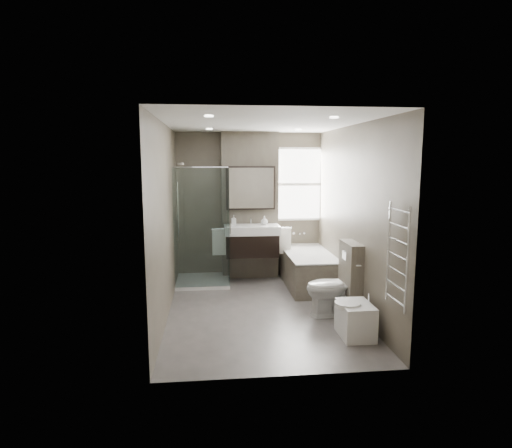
{
  "coord_description": "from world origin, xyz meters",
  "views": [
    {
      "loc": [
        -0.69,
        -5.8,
        2.12
      ],
      "look_at": [
        -0.06,
        0.15,
        1.22
      ],
      "focal_mm": 30.0,
      "sensor_mm": 36.0,
      "label": 1
    }
  ],
  "objects": [
    {
      "name": "shower_enclosure",
      "position": [
        -0.75,
        1.35,
        0.49
      ],
      "size": [
        0.9,
        0.9,
        2.0
      ],
      "color": "white",
      "rests_on": "ground"
    },
    {
      "name": "towel_right",
      "position": [
        0.56,
        1.4,
        0.72
      ],
      "size": [
        0.24,
        0.06,
        0.44
      ],
      "primitive_type": "cube",
      "color": "white",
      "rests_on": "vanity_pier"
    },
    {
      "name": "towel_left",
      "position": [
        -0.56,
        1.4,
        0.72
      ],
      "size": [
        0.24,
        0.06,
        0.44
      ],
      "primitive_type": "cube",
      "color": "white",
      "rests_on": "vanity_pier"
    },
    {
      "name": "cistern_box",
      "position": [
        1.21,
        -0.25,
        0.5
      ],
      "size": [
        0.19,
        0.55,
        1.0
      ],
      "color": "#585145",
      "rests_on": "ground"
    },
    {
      "name": "bathtub",
      "position": [
        0.92,
        1.1,
        0.32
      ],
      "size": [
        0.75,
        1.6,
        0.57
      ],
      "color": "#585145",
      "rests_on": "ground"
    },
    {
      "name": "vanity",
      "position": [
        0.0,
        1.43,
        0.74
      ],
      "size": [
        0.95,
        0.47,
        0.66
      ],
      "color": "black",
      "rests_on": "vanity_pier"
    },
    {
      "name": "toilet",
      "position": [
        0.97,
        -0.32,
        0.39
      ],
      "size": [
        0.79,
        0.48,
        0.79
      ],
      "primitive_type": "imported",
      "rotation": [
        0.0,
        0.0,
        -1.53
      ],
      "color": "white",
      "rests_on": "ground"
    },
    {
      "name": "vanity_pier",
      "position": [
        0.0,
        1.77,
        1.3
      ],
      "size": [
        1.0,
        0.25,
        2.6
      ],
      "primitive_type": "cube",
      "color": "#585145",
      "rests_on": "ground"
    },
    {
      "name": "soap_bottle_a",
      "position": [
        -0.31,
        1.48,
        1.09
      ],
      "size": [
        0.08,
        0.08,
        0.17
      ],
      "primitive_type": "imported",
      "color": "white",
      "rests_on": "vanity"
    },
    {
      "name": "window",
      "position": [
        0.9,
        1.88,
        1.68
      ],
      "size": [
        0.98,
        0.06,
        1.33
      ],
      "color": "white",
      "rests_on": "room"
    },
    {
      "name": "mirror_cabinet",
      "position": [
        0.0,
        1.61,
        1.63
      ],
      "size": [
        0.86,
        0.08,
        0.76
      ],
      "color": "black",
      "rests_on": "vanity_pier"
    },
    {
      "name": "soap_bottle_b",
      "position": [
        0.22,
        1.46,
        1.08
      ],
      "size": [
        0.12,
        0.12,
        0.16
      ],
      "primitive_type": "imported",
      "color": "white",
      "rests_on": "vanity"
    },
    {
      "name": "room",
      "position": [
        0.0,
        0.0,
        1.3
      ],
      "size": [
        2.7,
        3.9,
        2.7
      ],
      "color": "#5A5552",
      "rests_on": "ground"
    },
    {
      "name": "bidet",
      "position": [
        1.01,
        -1.04,
        0.22
      ],
      "size": [
        0.44,
        0.51,
        0.53
      ],
      "color": "white",
      "rests_on": "ground"
    },
    {
      "name": "towel_radiator",
      "position": [
        1.25,
        -1.6,
        1.12
      ],
      "size": [
        0.03,
        0.49,
        1.1
      ],
      "color": "silver",
      "rests_on": "room"
    }
  ]
}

